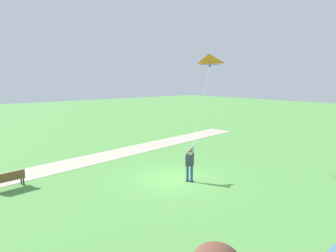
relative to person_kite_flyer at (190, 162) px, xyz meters
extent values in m
plane|color=#569947|center=(0.76, 0.34, -1.05)|extent=(120.00, 120.00, 0.00)
cube|color=#B7AD99|center=(7.27, 2.34, -1.04)|extent=(6.12, 32.06, 0.02)
cube|color=#232328|center=(0.11, 0.06, -1.02)|extent=(0.21, 0.26, 0.06)
cylinder|color=#2D4C8E|center=(0.10, 0.07, -0.60)|extent=(0.14, 0.14, 0.82)
cube|color=#232328|center=(-0.11, -0.05, -1.02)|extent=(0.21, 0.26, 0.06)
cylinder|color=#2D4C8E|center=(-0.12, -0.04, -0.60)|extent=(0.14, 0.14, 0.82)
cube|color=#333842|center=(-0.01, 0.02, 0.11)|extent=(0.46, 0.38, 0.60)
sphere|color=#DBB28E|center=(-0.01, 0.02, 0.57)|extent=(0.22, 0.22, 0.22)
ellipsoid|color=#4C3319|center=(-0.02, 0.03, 0.61)|extent=(0.30, 0.30, 0.13)
cylinder|color=#333842|center=(0.17, -0.14, 0.56)|extent=(0.10, 0.56, 0.43)
cylinder|color=#333842|center=(0.01, -0.22, 0.56)|extent=(0.51, 0.38, 0.43)
sphere|color=#DBB28E|center=(0.17, -0.32, 0.69)|extent=(0.10, 0.10, 0.10)
pyramid|color=orange|center=(1.62, -3.08, 5.50)|extent=(1.39, 0.92, 0.61)
cone|color=blue|center=(1.70, -3.28, 5.11)|extent=(0.26, 0.26, 0.22)
cylinder|color=black|center=(1.70, -3.28, 5.22)|extent=(1.16, 0.49, 0.02)
cylinder|color=silver|center=(0.93, -1.80, 2.87)|extent=(1.55, 2.97, 4.37)
cube|color=brown|center=(5.04, 7.62, -0.60)|extent=(0.61, 1.54, 0.05)
cube|color=brown|center=(4.85, 7.60, -0.37)|extent=(0.21, 1.49, 0.40)
cube|color=#2D2D33|center=(5.28, 6.97, -0.82)|extent=(0.07, 0.07, 0.45)
cube|color=#2D2D33|center=(4.96, 6.94, -0.82)|extent=(0.07, 0.07, 0.45)
camera|label=1|loc=(-10.58, 10.36, 4.33)|focal=31.03mm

